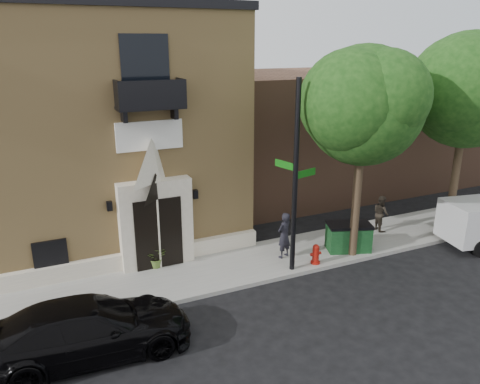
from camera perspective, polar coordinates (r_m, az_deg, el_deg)
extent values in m
plane|color=black|center=(15.69, -3.54, -12.63)|extent=(120.00, 120.00, 0.00)
cube|color=gray|center=(17.20, -2.24, -9.41)|extent=(42.00, 3.00, 0.15)
cube|color=tan|center=(21.01, -19.66, 7.39)|extent=(12.00, 10.00, 9.00)
cube|color=black|center=(20.76, -21.08, 20.08)|extent=(12.20, 10.20, 0.30)
cube|color=#EEE3CE|center=(17.34, -16.51, -8.56)|extent=(12.00, 0.30, 0.60)
cube|color=#EEE3CE|center=(17.03, -10.18, -3.79)|extent=(2.60, 0.55, 3.20)
pyramid|color=#EEE3CE|center=(16.32, -10.63, 3.90)|extent=(2.60, 0.55, 1.50)
cube|color=black|center=(16.88, -9.87, -5.07)|extent=(1.70, 0.06, 2.60)
cube|color=#EEE3CE|center=(16.85, -9.83, -5.12)|extent=(0.06, 0.04, 2.60)
cube|color=white|center=(16.33, -10.96, 6.77)|extent=(2.30, 0.10, 1.00)
cube|color=black|center=(15.79, -10.82, 10.09)|extent=(2.20, 0.90, 0.10)
cube|color=black|center=(15.33, -10.51, 11.57)|extent=(2.20, 0.06, 0.90)
cube|color=black|center=(15.52, -14.74, 11.37)|extent=(0.06, 0.90, 0.90)
cube|color=black|center=(16.03, -7.20, 11.99)|extent=(0.06, 0.90, 0.90)
cube|color=black|center=(16.09, -11.46, 14.49)|extent=(1.60, 0.08, 2.20)
cube|color=black|center=(17.02, -22.10, -7.09)|extent=(1.10, 0.10, 1.00)
cube|color=#C65101|center=(17.05, -22.11, -7.05)|extent=(0.85, 0.06, 0.75)
cube|color=black|center=(16.58, -15.63, -1.66)|extent=(0.18, 0.18, 0.32)
cube|color=black|center=(17.27, -5.48, -0.27)|extent=(0.18, 0.18, 0.32)
cube|color=brown|center=(27.80, 13.01, 7.60)|extent=(18.00, 8.00, 6.40)
cylinder|color=#38281C|center=(17.90, 13.97, -1.26)|extent=(0.32, 0.32, 4.20)
sphere|color=#143C10|center=(17.09, 14.87, 10.12)|extent=(4.20, 4.20, 4.20)
sphere|color=#143C10|center=(17.87, 16.20, 9.35)|extent=(3.36, 3.36, 3.36)
sphere|color=#143C10|center=(16.48, 13.45, 10.66)|extent=(3.57, 3.57, 3.57)
sphere|color=#143C10|center=(16.65, 17.06, 11.13)|extent=(3.15, 3.15, 3.15)
cylinder|color=#38281C|center=(21.25, 24.65, 0.96)|extent=(0.32, 0.32, 4.42)
sphere|color=#143C10|center=(20.58, 26.03, 11.09)|extent=(4.50, 4.50, 4.50)
sphere|color=#143C10|center=(21.41, 26.70, 10.39)|extent=(3.60, 3.60, 3.60)
sphere|color=#143C10|center=(19.90, 25.23, 11.61)|extent=(3.82, 3.82, 3.83)
imported|color=black|center=(13.37, -17.98, -15.59)|extent=(5.45, 2.39, 1.56)
cylinder|color=black|center=(21.64, 24.34, -4.36)|extent=(0.73, 0.36, 0.70)
cylinder|color=black|center=(15.92, 6.75, 1.58)|extent=(0.18, 0.18, 6.74)
cube|color=#0F610F|center=(16.25, 8.01, 2.27)|extent=(0.93, 0.28, 0.25)
cube|color=#0F610F|center=(16.16, 5.51, 3.31)|extent=(0.28, 0.93, 0.25)
cylinder|color=maroon|center=(17.66, 9.16, -8.46)|extent=(0.34, 0.34, 0.08)
cylinder|color=maroon|center=(17.53, 9.21, -7.57)|extent=(0.25, 0.25, 0.53)
sphere|color=maroon|center=(17.41, 9.26, -6.70)|extent=(0.25, 0.25, 0.25)
cylinder|color=maroon|center=(17.51, 9.22, -7.44)|extent=(0.43, 0.11, 0.11)
cube|color=#0E3617|center=(18.81, 13.08, -5.47)|extent=(1.84, 1.40, 0.99)
cube|color=black|center=(18.61, 13.20, -3.94)|extent=(1.89, 1.46, 0.11)
imported|color=#56732E|center=(17.30, -10.16, -7.82)|extent=(0.78, 0.70, 0.78)
imported|color=black|center=(17.65, 5.40, -5.27)|extent=(0.76, 0.63, 1.78)
imported|color=#2A241D|center=(20.99, 16.81, -2.48)|extent=(0.70, 0.84, 1.54)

